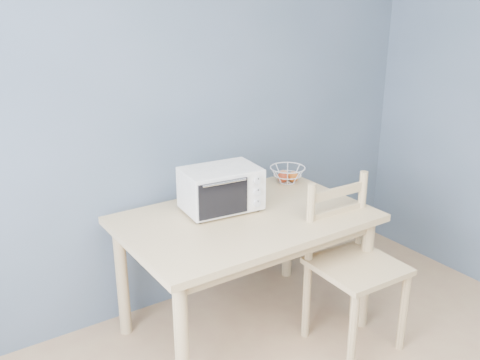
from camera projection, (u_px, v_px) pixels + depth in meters
dining_table at (245, 232)px, 3.07m from camera, size 1.40×0.90×0.75m
toaster_oven at (218, 189)px, 3.06m from camera, size 0.46×0.35×0.26m
fruit_basket at (287, 175)px, 3.54m from camera, size 0.26×0.26×0.11m
dining_chair at (351, 266)px, 3.04m from camera, size 0.47×0.47×0.97m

